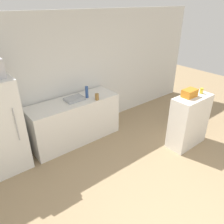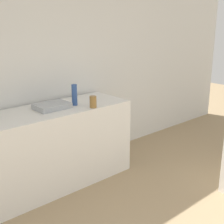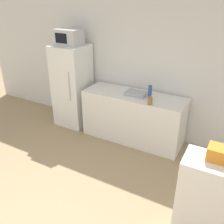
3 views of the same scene
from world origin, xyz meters
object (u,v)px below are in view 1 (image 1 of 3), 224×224
Objects in this scene: bottle_tall at (87,92)px; basket at (190,93)px; jar at (202,91)px; bottle_short at (97,97)px; refrigerator at (1,127)px.

basket is (1.36, -1.52, 0.12)m from bottle_tall.
bottle_tall is 2.26× the size of jar.
basket reaches higher than bottle_tall.
bottle_short is at bearing 140.03° from jar.
refrigerator reaches higher than bottle_tall.
jar is at bearing -39.97° from bottle_short.
basket is (1.26, -1.29, 0.17)m from bottle_short.
refrigerator is 6.86× the size of bottle_tall.
jar is at bearing -8.57° from basket.
basket is at bearing 171.43° from jar.
basket is 0.34m from jar.
bottle_tall reaches higher than bottle_short.
basket is at bearing -26.83° from refrigerator.
jar reaches higher than bottle_tall.
refrigerator is 5.66× the size of basket.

